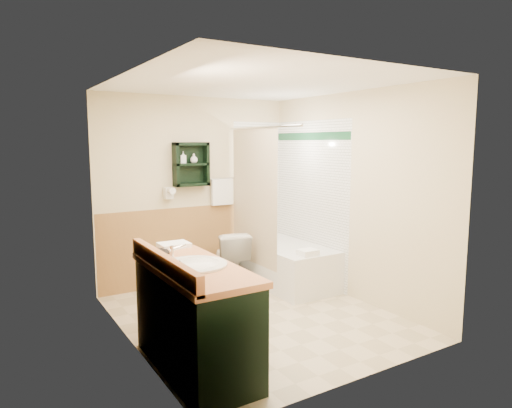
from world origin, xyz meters
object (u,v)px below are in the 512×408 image
Objects in this scene: hair_dryer at (168,193)px; vanity at (195,318)px; soap_bottle_b at (194,159)px; soap_bottle_a at (183,161)px; wall_shelf at (191,164)px; toilet at (230,258)px; vanity_book at (151,242)px; bathtub at (284,264)px.

hair_dryer is 0.18× the size of vanity.
soap_bottle_b is (0.93, 2.09, 1.18)m from vanity.
hair_dryer is 1.61× the size of soap_bottle_a.
toilet is (0.40, -0.28, -1.20)m from wall_shelf.
vanity_book is at bearing -115.84° from hair_dryer.
toilet reaches higher than bathtub.
wall_shelf is 0.07m from soap_bottle_b.
hair_dryer reaches higher than bathtub.
soap_bottle_a is (0.95, 1.54, 0.64)m from vanity_book.
vanity_book is (-0.17, 0.55, 0.53)m from vanity.
hair_dryer is at bearing 154.97° from bathtub.
bathtub is at bearing 37.93° from vanity.
vanity_book is at bearing -121.74° from soap_bottle_a.
soap_bottle_a reaches higher than bathtub.
hair_dryer is 1.74m from bathtub.
bathtub is (1.33, -0.62, -0.94)m from hair_dryer.
vanity is 6.73× the size of vanity_book.
soap_bottle_a is (-0.11, -0.01, 0.05)m from wall_shelf.
wall_shelf is at bearing 2.66° from soap_bottle_a.
soap_bottle_a is 1.25× the size of soap_bottle_b.
bathtub is (1.03, -0.59, -1.29)m from wall_shelf.
soap_bottle_a reaches higher than toilet.
vanity_book is at bearing 55.64° from toilet.
wall_shelf is 2.29× the size of hair_dryer.
soap_bottle_a is at bearing 180.00° from soap_bottle_b.
vanity is (-0.89, -2.09, -1.12)m from wall_shelf.
toilet is 5.95× the size of soap_bottle_b.
hair_dryer is 0.16× the size of bathtub.
wall_shelf is 2.73× the size of vanity_book.
wall_shelf is 1.30m from toilet.
soap_bottle_a is at bearing 152.53° from bathtub.
wall_shelf is at bearing -20.17° from toilet.
toilet is at bearing 46.37° from vanity_book.
vanity_book is at bearing 106.83° from vanity.
soap_bottle_a is at bearing 63.57° from vanity_book.
soap_bottle_b is (-0.99, 0.59, 1.35)m from bathtub.
vanity is 0.91× the size of bathtub.
soap_bottle_a is (-0.50, 0.27, 1.25)m from toilet.
hair_dryer is 0.44m from soap_bottle_a.
vanity is 2.44m from bathtub.
hair_dryer is 0.53m from soap_bottle_b.
toilet is (-0.63, 0.32, 0.09)m from bathtub.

